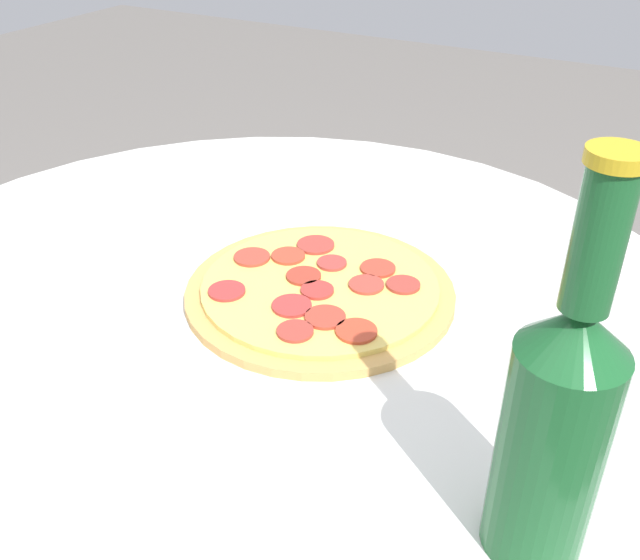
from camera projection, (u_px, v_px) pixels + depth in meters
table at (264, 424)px, 0.87m from camera, size 0.98×0.98×0.71m
pizza at (320, 289)px, 0.77m from camera, size 0.29×0.29×0.02m
beer_bottle at (556, 423)px, 0.45m from camera, size 0.07×0.07×0.29m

